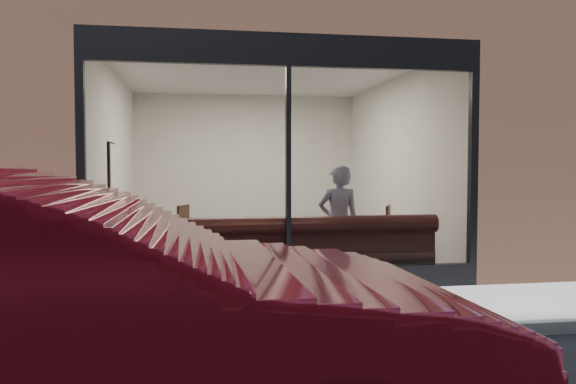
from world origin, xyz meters
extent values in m
plane|color=black|center=(0.00, 0.00, 0.00)|extent=(120.00, 120.00, 0.00)
cube|color=gray|center=(0.00, 1.00, 0.01)|extent=(40.00, 2.00, 0.01)
cube|color=gray|center=(0.00, -0.05, 0.06)|extent=(40.00, 0.10, 0.12)
cube|color=brown|center=(-3.75, 8.00, 1.60)|extent=(2.50, 12.00, 3.20)
cube|color=brown|center=(3.75, 8.00, 1.60)|extent=(2.50, 12.00, 3.20)
cube|color=brown|center=(0.00, 11.00, 1.60)|extent=(5.00, 6.00, 3.20)
plane|color=#2D2D30|center=(0.00, 5.00, 0.02)|extent=(6.00, 6.00, 0.00)
plane|color=white|center=(0.00, 5.00, 3.19)|extent=(6.00, 6.00, 0.00)
plane|color=silver|center=(0.00, 7.99, 1.60)|extent=(5.00, 0.00, 5.00)
plane|color=silver|center=(-2.49, 5.00, 1.60)|extent=(0.00, 6.00, 6.00)
plane|color=silver|center=(2.49, 5.00, 1.60)|extent=(0.00, 6.00, 6.00)
cube|color=black|center=(0.00, 2.05, 0.15)|extent=(5.00, 0.10, 0.30)
cube|color=black|center=(0.00, 2.05, 3.00)|extent=(5.00, 0.10, 0.40)
cube|color=black|center=(0.00, 2.05, 1.55)|extent=(0.06, 0.10, 2.50)
plane|color=white|center=(0.00, 2.02, 1.55)|extent=(4.80, 0.00, 4.80)
cube|color=#391714|center=(0.00, 2.45, 0.23)|extent=(4.00, 0.55, 0.45)
imported|color=#A0A8D0|center=(0.81, 2.68, 0.79)|extent=(0.59, 0.40, 1.59)
cube|color=black|center=(-1.09, 3.00, 0.74)|extent=(0.79, 0.79, 0.04)
cube|color=black|center=(0.56, 3.24, 0.74)|extent=(0.69, 0.69, 0.04)
cube|color=black|center=(-1.51, 4.44, 0.24)|extent=(0.50, 0.50, 0.04)
cube|color=black|center=(1.72, 3.82, 0.24)|extent=(0.59, 0.59, 0.04)
cube|color=white|center=(-2.45, 4.55, 1.54)|extent=(0.02, 0.58, 0.77)
imported|color=#A91423|center=(-1.94, -2.06, 0.78)|extent=(4.81, 1.80, 1.57)
camera|label=1|loc=(-1.12, -4.80, 1.58)|focal=35.00mm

